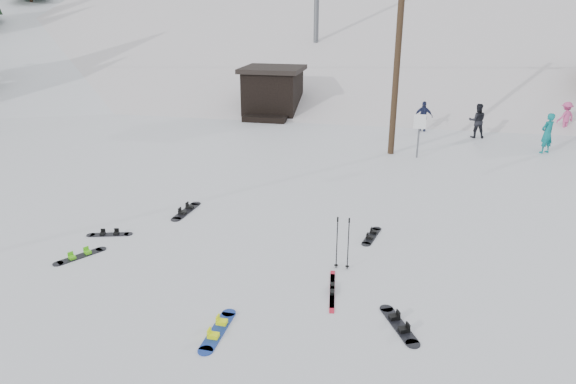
# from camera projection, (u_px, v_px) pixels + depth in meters

# --- Properties ---
(ground) EXTENTS (200.00, 200.00, 0.00)m
(ground) POSITION_uv_depth(u_px,v_px,m) (264.00, 341.00, 9.90)
(ground) COLOR silver
(ground) RESTS_ON ground
(ski_slope) EXTENTS (60.00, 85.24, 65.97)m
(ski_slope) POSITION_uv_depth(u_px,v_px,m) (377.00, 157.00, 64.48)
(ski_slope) COLOR silver
(ski_slope) RESTS_ON ground
(ridge_left) EXTENTS (47.54, 95.03, 58.38)m
(ridge_left) POSITION_uv_depth(u_px,v_px,m) (87.00, 148.00, 64.90)
(ridge_left) COLOR silver
(ridge_left) RESTS_ON ground
(treeline_left) EXTENTS (20.00, 64.00, 10.00)m
(treeline_left) POSITION_uv_depth(u_px,v_px,m) (47.00, 66.00, 53.37)
(treeline_left) COLOR black
(treeline_left) RESTS_ON ground
(treeline_crest) EXTENTS (50.00, 6.00, 10.00)m
(treeline_crest) POSITION_uv_depth(u_px,v_px,m) (391.00, 41.00, 88.76)
(treeline_crest) COLOR black
(treeline_crest) RESTS_ON ski_slope
(utility_pole) EXTENTS (2.00, 0.26, 9.00)m
(utility_pole) POSITION_uv_depth(u_px,v_px,m) (399.00, 42.00, 20.72)
(utility_pole) COLOR #3A2819
(utility_pole) RESTS_ON ground
(trail_sign) EXTENTS (0.50, 0.09, 1.85)m
(trail_sign) POSITION_uv_depth(u_px,v_px,m) (419.00, 128.00, 21.29)
(trail_sign) COLOR #595B60
(trail_sign) RESTS_ON ground
(lift_hut) EXTENTS (3.40, 4.10, 2.75)m
(lift_hut) POSITION_uv_depth(u_px,v_px,m) (273.00, 91.00, 29.63)
(lift_hut) COLOR black
(lift_hut) RESTS_ON ground
(hero_snowboard) EXTENTS (0.33, 1.58, 0.11)m
(hero_snowboard) POSITION_uv_depth(u_px,v_px,m) (218.00, 330.00, 10.20)
(hero_snowboard) COLOR #17369A
(hero_snowboard) RESTS_ON ground
(hero_skis) EXTENTS (0.32, 1.81, 0.09)m
(hero_skis) POSITION_uv_depth(u_px,v_px,m) (332.00, 290.00, 11.64)
(hero_skis) COLOR #AC1126
(hero_skis) RESTS_ON ground
(ski_poles) EXTENTS (0.37, 0.10, 1.35)m
(ski_poles) POSITION_uv_depth(u_px,v_px,m) (343.00, 243.00, 12.41)
(ski_poles) COLOR black
(ski_poles) RESTS_ON ground
(board_scatter_a) EXTENTS (1.24, 0.53, 0.09)m
(board_scatter_a) POSITION_uv_depth(u_px,v_px,m) (110.00, 234.00, 14.46)
(board_scatter_a) COLOR black
(board_scatter_a) RESTS_ON ground
(board_scatter_b) EXTENTS (0.41, 1.65, 0.12)m
(board_scatter_b) POSITION_uv_depth(u_px,v_px,m) (186.00, 211.00, 16.07)
(board_scatter_b) COLOR black
(board_scatter_b) RESTS_ON ground
(board_scatter_c) EXTENTS (0.87, 1.23, 0.10)m
(board_scatter_c) POSITION_uv_depth(u_px,v_px,m) (80.00, 256.00, 13.22)
(board_scatter_c) COLOR black
(board_scatter_c) RESTS_ON ground
(board_scatter_d) EXTENTS (0.83, 1.40, 0.11)m
(board_scatter_d) POSITION_uv_depth(u_px,v_px,m) (399.00, 325.00, 10.37)
(board_scatter_d) COLOR black
(board_scatter_d) RESTS_ON ground
(board_scatter_f) EXTENTS (0.49, 1.35, 0.10)m
(board_scatter_f) POSITION_uv_depth(u_px,v_px,m) (372.00, 236.00, 14.36)
(board_scatter_f) COLOR black
(board_scatter_f) RESTS_ON ground
(skier_teal) EXTENTS (0.76, 0.72, 1.75)m
(skier_teal) POSITION_uv_depth(u_px,v_px,m) (547.00, 133.00, 22.12)
(skier_teal) COLOR #0B6B6F
(skier_teal) RESTS_ON ground
(skier_dark) EXTENTS (0.84, 0.68, 1.66)m
(skier_dark) POSITION_uv_depth(u_px,v_px,m) (477.00, 121.00, 24.72)
(skier_dark) COLOR black
(skier_dark) RESTS_ON ground
(skier_pink) EXTENTS (1.13, 1.00, 1.52)m
(skier_pink) POSITION_uv_depth(u_px,v_px,m) (566.00, 117.00, 25.87)
(skier_pink) COLOR #C84683
(skier_pink) RESTS_ON ground
(skier_navy) EXTENTS (0.93, 0.46, 1.53)m
(skier_navy) POSITION_uv_depth(u_px,v_px,m) (424.00, 116.00, 25.96)
(skier_navy) COLOR #1B2145
(skier_navy) RESTS_ON ground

